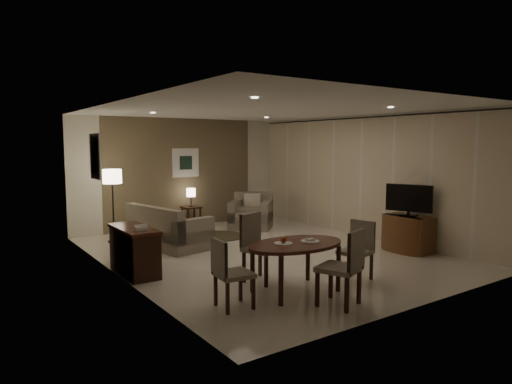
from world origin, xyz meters
TOP-DOWN VIEW (x-y plane):
  - room_shell at (0.00, 0.40)m, footprint 5.50×7.00m
  - taupe_accent at (0.00, 3.48)m, footprint 3.96×0.03m
  - curtain_wall at (2.68, 0.00)m, footprint 0.08×6.70m
  - curtain_rod at (2.68, 0.00)m, footprint 0.03×6.80m
  - art_back_frame at (0.10, 3.46)m, footprint 0.72×0.03m
  - art_back_canvas at (0.10, 3.44)m, footprint 0.34×0.01m
  - art_left_frame at (-2.72, 1.20)m, footprint 0.03×0.60m
  - art_left_canvas at (-2.71, 1.20)m, footprint 0.01×0.46m
  - downlight_nl at (-1.40, -1.80)m, footprint 0.10×0.10m
  - downlight_nr at (1.40, -1.80)m, footprint 0.10×0.10m
  - downlight_fl at (-1.40, 1.80)m, footprint 0.10×0.10m
  - downlight_fr at (1.40, 1.80)m, footprint 0.10×0.10m
  - console_desk at (-2.49, 0.00)m, footprint 0.48×1.20m
  - telephone at (-2.49, -0.30)m, footprint 0.20×0.14m
  - tv_cabinet at (2.40, -1.50)m, footprint 0.48×0.90m
  - flat_tv at (2.38, -1.50)m, footprint 0.36×0.85m
  - dining_table at (-0.94, -2.15)m, footprint 1.48×0.93m
  - chair_near at (-0.84, -2.88)m, footprint 0.63×0.63m
  - chair_far at (-1.04, -1.49)m, footprint 0.63×0.63m
  - chair_left at (-1.98, -2.19)m, footprint 0.47×0.47m
  - chair_right at (0.16, -2.23)m, footprint 0.52×0.52m
  - plate_a at (-1.12, -2.10)m, footprint 0.26×0.26m
  - plate_b at (-0.72, -2.20)m, footprint 0.26×0.26m
  - fruit_apple at (-1.12, -2.10)m, footprint 0.09×0.09m
  - napkin at (-0.72, -2.20)m, footprint 0.12×0.08m
  - round_rug at (0.08, 1.85)m, footprint 1.26×1.26m
  - sofa at (-1.23, 1.52)m, footprint 1.93×1.23m
  - armchair at (1.25, 2.23)m, footprint 1.33×1.33m
  - side_table at (0.08, 3.15)m, footprint 0.42×0.42m
  - table_lamp at (0.08, 3.15)m, footprint 0.22×0.22m
  - floor_lamp at (-2.02, 2.58)m, footprint 0.39×0.39m

SIDE VIEW (x-z plane):
  - round_rug at x=0.08m, z-range 0.00..0.01m
  - side_table at x=0.08m, z-range 0.00..0.53m
  - dining_table at x=-0.94m, z-range 0.00..0.69m
  - tv_cabinet at x=2.40m, z-range 0.00..0.70m
  - console_desk at x=-2.49m, z-range 0.00..0.75m
  - sofa at x=-1.23m, z-range 0.00..0.84m
  - armchair at x=1.25m, z-range 0.00..0.86m
  - chair_left at x=-1.98m, z-range 0.00..0.89m
  - chair_right at x=0.16m, z-range 0.00..0.89m
  - chair_near at x=-0.84m, z-range 0.00..1.00m
  - chair_far at x=-1.04m, z-range 0.00..1.02m
  - plate_a at x=-1.12m, z-range 0.69..0.71m
  - plate_b at x=-0.72m, z-range 0.69..0.71m
  - napkin at x=-0.72m, z-range 0.71..0.74m
  - fruit_apple at x=-1.12m, z-range 0.71..0.80m
  - floor_lamp at x=-2.02m, z-range 0.00..1.54m
  - table_lamp at x=0.08m, z-range 0.53..1.03m
  - telephone at x=-2.49m, z-range 0.76..0.85m
  - flat_tv at x=2.38m, z-range 0.72..1.32m
  - curtain_wall at x=2.68m, z-range 0.03..2.61m
  - taupe_accent at x=0.00m, z-range 0.00..2.70m
  - room_shell at x=0.00m, z-range 0.00..2.70m
  - art_back_frame at x=0.10m, z-range 1.24..1.96m
  - art_back_canvas at x=0.10m, z-range 1.43..1.77m
  - art_left_frame at x=-2.72m, z-range 1.45..2.25m
  - art_left_canvas at x=-2.71m, z-range 1.53..2.17m
  - curtain_rod at x=2.68m, z-range 2.62..2.66m
  - downlight_nl at x=-1.40m, z-range 2.68..2.69m
  - downlight_nr at x=1.40m, z-range 2.68..2.69m
  - downlight_fl at x=-1.40m, z-range 2.68..2.69m
  - downlight_fr at x=1.40m, z-range 2.68..2.69m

